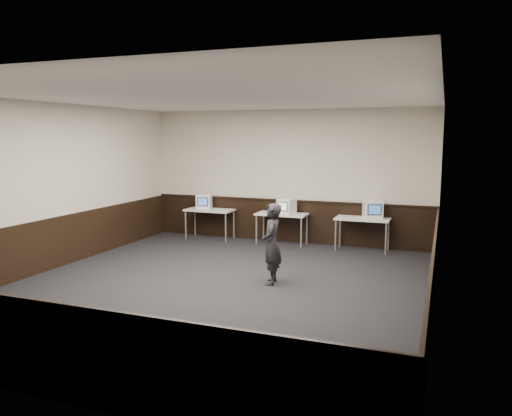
{
  "coord_description": "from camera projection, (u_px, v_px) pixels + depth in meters",
  "views": [
    {
      "loc": [
        3.57,
        -7.54,
        2.55
      ],
      "look_at": [
        0.1,
        1.6,
        1.15
      ],
      "focal_mm": 35.0,
      "sensor_mm": 36.0,
      "label": 1
    }
  ],
  "objects": [
    {
      "name": "floor",
      "position": [
        218.0,
        286.0,
        8.59
      ],
      "size": [
        8.0,
        8.0,
        0.0
      ],
      "primitive_type": "plane",
      "color": "black",
      "rests_on": "ground"
    },
    {
      "name": "ceiling",
      "position": [
        215.0,
        97.0,
        8.14
      ],
      "size": [
        8.0,
        8.0,
        0.0
      ],
      "primitive_type": "plane",
      "rotation": [
        3.14,
        0.0,
        0.0
      ],
      "color": "white",
      "rests_on": "back_wall"
    },
    {
      "name": "back_wall",
      "position": [
        287.0,
        176.0,
        12.07
      ],
      "size": [
        7.0,
        0.0,
        7.0
      ],
      "primitive_type": "plane",
      "rotation": [
        1.57,
        0.0,
        0.0
      ],
      "color": "beige",
      "rests_on": "ground"
    },
    {
      "name": "front_wall",
      "position": [
        34.0,
        239.0,
        4.67
      ],
      "size": [
        7.0,
        0.0,
        7.0
      ],
      "primitive_type": "plane",
      "rotation": [
        -1.57,
        0.0,
        0.0
      ],
      "color": "beige",
      "rests_on": "ground"
    },
    {
      "name": "left_wall",
      "position": [
        52.0,
        186.0,
        9.6
      ],
      "size": [
        0.0,
        8.0,
        8.0
      ],
      "primitive_type": "plane",
      "rotation": [
        1.57,
        0.0,
        1.57
      ],
      "color": "beige",
      "rests_on": "ground"
    },
    {
      "name": "right_wall",
      "position": [
        438.0,
        204.0,
        7.14
      ],
      "size": [
        0.0,
        8.0,
        8.0
      ],
      "primitive_type": "plane",
      "rotation": [
        1.57,
        0.0,
        -1.57
      ],
      "color": "beige",
      "rests_on": "ground"
    },
    {
      "name": "wainscot_back",
      "position": [
        286.0,
        221.0,
        12.21
      ],
      "size": [
        6.98,
        0.04,
        1.0
      ],
      "primitive_type": "cube",
      "color": "black",
      "rests_on": "back_wall"
    },
    {
      "name": "wainscot_front",
      "position": [
        43.0,
        349.0,
        4.84
      ],
      "size": [
        6.98,
        0.04,
        1.0
      ],
      "primitive_type": "cube",
      "color": "black",
      "rests_on": "front_wall"
    },
    {
      "name": "wainscot_left",
      "position": [
        56.0,
        242.0,
        9.75
      ],
      "size": [
        0.04,
        7.98,
        1.0
      ],
      "primitive_type": "cube",
      "color": "black",
      "rests_on": "left_wall"
    },
    {
      "name": "wainscot_right",
      "position": [
        433.0,
        278.0,
        7.3
      ],
      "size": [
        0.04,
        7.98,
        1.0
      ],
      "primitive_type": "cube",
      "color": "black",
      "rests_on": "right_wall"
    },
    {
      "name": "wainscot_rail",
      "position": [
        286.0,
        200.0,
        12.12
      ],
      "size": [
        6.98,
        0.06,
        0.04
      ],
      "primitive_type": "cube",
      "color": "black",
      "rests_on": "wainscot_back"
    },
    {
      "name": "desk_left",
      "position": [
        210.0,
        212.0,
        12.5
      ],
      "size": [
        1.2,
        0.6,
        0.75
      ],
      "color": "silver",
      "rests_on": "ground"
    },
    {
      "name": "desk_center",
      "position": [
        282.0,
        216.0,
        11.83
      ],
      "size": [
        1.2,
        0.6,
        0.75
      ],
      "color": "silver",
      "rests_on": "ground"
    },
    {
      "name": "desk_right",
      "position": [
        363.0,
        221.0,
        11.16
      ],
      "size": [
        1.2,
        0.6,
        0.75
      ],
      "color": "silver",
      "rests_on": "ground"
    },
    {
      "name": "emac_left",
      "position": [
        204.0,
        202.0,
        12.56
      ],
      "size": [
        0.45,
        0.46,
        0.36
      ],
      "rotation": [
        0.0,
        0.0,
        0.26
      ],
      "color": "white",
      "rests_on": "desk_left"
    },
    {
      "name": "emac_center",
      "position": [
        286.0,
        206.0,
        11.73
      ],
      "size": [
        0.43,
        0.44,
        0.35
      ],
      "rotation": [
        0.0,
        0.0,
        -0.23
      ],
      "color": "white",
      "rests_on": "desk_center"
    },
    {
      "name": "emac_right",
      "position": [
        373.0,
        209.0,
        11.09
      ],
      "size": [
        0.51,
        0.53,
        0.4
      ],
      "rotation": [
        0.0,
        0.0,
        0.33
      ],
      "color": "white",
      "rests_on": "desk_right"
    },
    {
      "name": "person",
      "position": [
        272.0,
        244.0,
        8.65
      ],
      "size": [
        0.45,
        0.58,
        1.42
      ],
      "primitive_type": "imported",
      "rotation": [
        0.0,
        0.0,
        -1.34
      ],
      "color": "black",
      "rests_on": "ground"
    }
  ]
}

